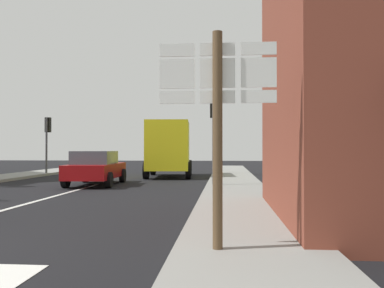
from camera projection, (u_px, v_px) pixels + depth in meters
The scene contains 9 objects.
ground_plane at pixel (81, 189), 15.37m from camera, with size 80.00×80.00×0.00m, color black.
sidewalk_right at pixel (238, 195), 12.88m from camera, with size 2.30×44.00×0.14m, color gray.
lane_centre_stripe at pixel (30, 203), 11.38m from camera, with size 0.16×12.00×0.01m, color silver.
sedan_far at pixel (96, 167), 17.19m from camera, with size 2.15×4.29×1.47m.
delivery_truck at pixel (169, 148), 22.22m from camera, with size 2.78×5.14×3.05m.
route_sign_post at pixel (218, 116), 5.62m from camera, with size 1.66×0.14×3.20m.
traffic_light_far_right at pixel (217, 132), 23.83m from camera, with size 0.30×0.49×3.46m.
traffic_light_near_right at pixel (214, 119), 16.02m from camera, with size 0.30×0.49×3.72m.
traffic_light_far_left at pixel (48, 132), 24.04m from camera, with size 0.30×0.49×3.48m.
Camera 1 is at (5.56, -4.98, 1.53)m, focal length 37.26 mm.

